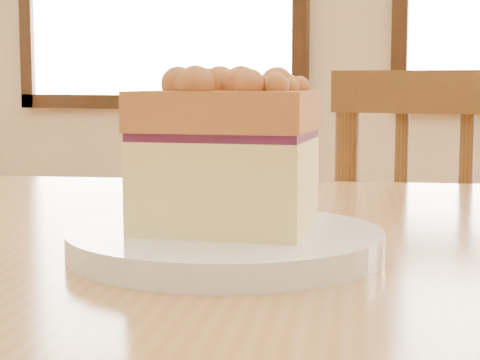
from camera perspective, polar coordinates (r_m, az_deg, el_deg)
The scene contains 3 objects.
cafe_chair_main at distance 1.35m, azimuth 15.71°, elevation -11.56°, with size 0.42×0.42×0.90m.
plate at distance 0.59m, azimuth -1.02°, elevation -4.40°, with size 0.22×0.22×0.02m.
cake_slice at distance 0.58m, azimuth -1.24°, elevation 2.17°, with size 0.13×0.10×0.12m.
Camera 1 is at (0.16, -0.26, 0.87)m, focal length 62.00 mm.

